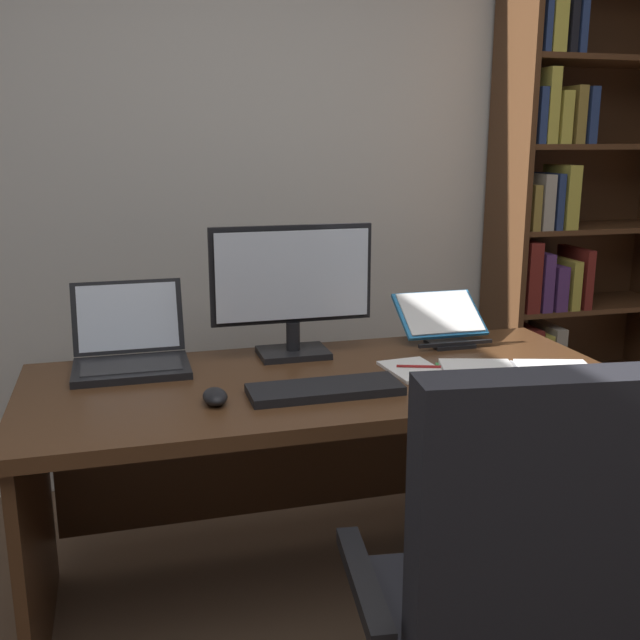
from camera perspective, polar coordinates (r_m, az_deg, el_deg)
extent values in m
cube|color=beige|center=(3.05, -5.69, 14.38)|extent=(5.01, 0.12, 2.87)
cube|color=#4C2D19|center=(2.16, 0.44, -4.96)|extent=(1.74, 0.74, 0.04)
cube|color=#4C2D19|center=(2.25, -21.27, -15.24)|extent=(0.03, 0.68, 0.68)
cube|color=#4C2D19|center=(2.63, 18.50, -10.65)|extent=(0.03, 0.68, 0.68)
cube|color=#4C2D19|center=(2.59, -1.68, -9.49)|extent=(1.62, 0.03, 0.48)
cube|color=#4C2D19|center=(3.18, 14.21, 6.78)|extent=(0.02, 0.34, 2.07)
cube|color=#4C2D19|center=(3.53, 18.48, 7.13)|extent=(0.81, 0.01, 2.07)
cube|color=#4C2D19|center=(3.65, 18.68, -9.34)|extent=(0.76, 0.32, 0.02)
cube|color=olive|center=(3.37, 14.60, -8.41)|extent=(0.04, 0.20, 0.25)
cube|color=black|center=(3.42, 15.20, -8.10)|extent=(0.04, 0.24, 0.26)
cube|color=olive|center=(3.47, 15.95, -8.38)|extent=(0.05, 0.26, 0.20)
cube|color=gold|center=(3.48, 17.08, -7.78)|extent=(0.05, 0.23, 0.27)
cube|color=#512D66|center=(3.52, 18.08, -8.16)|extent=(0.05, 0.21, 0.21)
cube|color=#4C2D19|center=(3.53, 19.11, -4.24)|extent=(0.76, 0.32, 0.02)
cube|color=#195633|center=(3.28, 14.85, -2.83)|extent=(0.04, 0.23, 0.25)
cube|color=maroon|center=(3.31, 15.47, -2.58)|extent=(0.05, 0.25, 0.26)
cube|color=gold|center=(3.34, 16.26, -2.72)|extent=(0.04, 0.25, 0.24)
cube|color=gray|center=(3.36, 17.13, -2.47)|extent=(0.05, 0.23, 0.26)
cube|color=#4C2D19|center=(3.45, 19.55, 1.16)|extent=(0.76, 0.32, 0.02)
cube|color=maroon|center=(3.22, 15.24, 3.48)|extent=(0.06, 0.26, 0.29)
cube|color=#512D66|center=(3.26, 16.21, 3.09)|extent=(0.05, 0.26, 0.24)
cube|color=#512D66|center=(3.27, 17.47, 2.54)|extent=(0.05, 0.20, 0.19)
cube|color=gold|center=(3.33, 18.12, 2.87)|extent=(0.04, 0.27, 0.21)
cube|color=maroon|center=(3.35, 19.16, 3.22)|extent=(0.04, 0.23, 0.25)
cube|color=#4C2D19|center=(3.39, 20.01, 6.78)|extent=(0.76, 0.32, 0.02)
cube|color=olive|center=(3.15, 15.63, 8.49)|extent=(0.03, 0.20, 0.18)
cube|color=gray|center=(3.19, 16.36, 8.86)|extent=(0.05, 0.23, 0.22)
cube|color=navy|center=(3.21, 17.24, 8.85)|extent=(0.03, 0.21, 0.23)
cube|color=gold|center=(3.23, 18.19, 9.11)|extent=(0.06, 0.20, 0.26)
cube|color=#4C2D19|center=(3.37, 20.49, 12.52)|extent=(0.76, 0.32, 0.02)
cube|color=navy|center=(3.15, 15.99, 14.98)|extent=(0.03, 0.22, 0.21)
cube|color=gold|center=(3.18, 16.64, 15.59)|extent=(0.05, 0.23, 0.29)
cube|color=gold|center=(3.22, 17.39, 14.74)|extent=(0.05, 0.27, 0.20)
cube|color=olive|center=(3.25, 18.48, 14.84)|extent=(0.04, 0.25, 0.22)
cube|color=navy|center=(3.28, 19.30, 14.73)|extent=(0.04, 0.25, 0.22)
cube|color=#4C2D19|center=(3.39, 20.99, 18.27)|extent=(0.76, 0.32, 0.02)
cube|color=navy|center=(3.19, 16.15, 21.23)|extent=(0.03, 0.26, 0.23)
cube|color=gold|center=(3.20, 17.05, 20.73)|extent=(0.06, 0.24, 0.18)
cube|color=black|center=(3.25, 17.97, 21.28)|extent=(0.03, 0.26, 0.26)
cube|color=navy|center=(3.27, 18.54, 20.65)|extent=(0.03, 0.27, 0.20)
cube|color=black|center=(1.75, 13.05, -21.94)|extent=(0.56, 0.54, 0.07)
cube|color=black|center=(1.42, 16.77, -15.50)|extent=(0.48, 0.16, 0.59)
cube|color=black|center=(1.61, 3.39, -19.67)|extent=(0.10, 0.39, 0.04)
cube|color=black|center=(1.79, 22.03, -16.96)|extent=(0.10, 0.39, 0.04)
cube|color=black|center=(2.36, -2.10, -2.56)|extent=(0.22, 0.16, 0.02)
cylinder|color=black|center=(2.34, -2.11, -1.27)|extent=(0.04, 0.04, 0.09)
cube|color=black|center=(2.31, -2.20, 3.57)|extent=(0.52, 0.02, 0.31)
cube|color=silver|center=(2.29, -2.09, 3.49)|extent=(0.49, 0.00, 0.28)
cube|color=black|center=(2.26, -14.43, -3.68)|extent=(0.34, 0.24, 0.02)
cube|color=#2D2D30|center=(2.24, -14.44, -3.51)|extent=(0.29, 0.13, 0.00)
cube|color=black|center=(2.39, -14.70, 0.25)|extent=(0.34, 0.08, 0.22)
cube|color=silver|center=(2.38, -14.70, 0.25)|extent=(0.31, 0.07, 0.20)
cube|color=black|center=(2.01, 0.39, -5.42)|extent=(0.42, 0.15, 0.02)
ellipsoid|color=black|center=(1.95, -8.16, -5.91)|extent=(0.06, 0.10, 0.04)
cube|color=black|center=(2.52, 10.04, -1.82)|extent=(0.14, 0.12, 0.01)
cube|color=black|center=(2.47, 10.50, -1.82)|extent=(0.26, 0.01, 0.01)
cube|color=#2D84C6|center=(2.58, 9.26, 0.45)|extent=(0.29, 0.18, 0.13)
cube|color=white|center=(2.57, 9.32, 0.60)|extent=(0.27, 0.16, 0.11)
cube|color=green|center=(2.16, 12.47, -4.56)|extent=(0.31, 0.36, 0.01)
cube|color=green|center=(2.22, 18.27, -4.48)|extent=(0.31, 0.36, 0.01)
cube|color=white|center=(2.16, 12.49, -4.26)|extent=(0.29, 0.34, 0.02)
cube|color=white|center=(2.22, 18.29, -4.19)|extent=(0.29, 0.34, 0.02)
cylinder|color=#B7B7BC|center=(2.19, 15.42, -4.33)|extent=(0.10, 0.27, 0.02)
cube|color=white|center=(2.22, 7.29, -3.86)|extent=(0.17, 0.22, 0.01)
cylinder|color=maroon|center=(2.22, 7.77, -3.59)|extent=(0.14, 0.05, 0.01)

